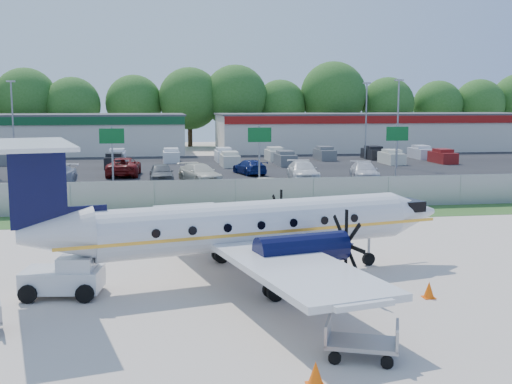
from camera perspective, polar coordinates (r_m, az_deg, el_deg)
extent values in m
plane|color=beige|center=(26.66, 2.07, -6.67)|extent=(170.00, 170.00, 0.00)
cube|color=#2D561E|center=(38.24, -1.43, -2.17)|extent=(170.00, 4.00, 0.02)
cube|color=black|center=(45.09, -2.63, -0.62)|extent=(170.00, 8.00, 0.02)
cube|color=black|center=(65.84, -4.73, 2.08)|extent=(170.00, 32.00, 0.02)
cube|color=gray|center=(40.03, -1.83, -0.28)|extent=(120.00, 0.02, 1.90)
cube|color=gray|center=(39.91, -1.83, 1.12)|extent=(120.00, 0.06, 0.06)
cube|color=gray|center=(40.18, -1.82, -1.62)|extent=(120.00, 0.06, 0.06)
cube|color=silver|center=(89.43, -21.47, 4.70)|extent=(46.00, 12.00, 5.00)
cube|color=#474749|center=(89.34, -21.55, 6.38)|extent=(46.40, 12.40, 0.24)
cube|color=silver|center=(92.75, 10.44, 5.22)|extent=(44.00, 12.00, 5.00)
cube|color=#474749|center=(92.67, 10.48, 6.83)|extent=(44.40, 12.40, 0.24)
cube|color=maroon|center=(86.96, 11.82, 6.32)|extent=(44.00, 0.20, 1.00)
cylinder|color=gray|center=(48.57, -12.63, 2.77)|extent=(0.14, 0.14, 5.00)
cube|color=#0C5923|center=(48.30, -12.71, 4.88)|extent=(1.80, 0.08, 1.10)
cylinder|color=gray|center=(49.15, 0.29, 3.02)|extent=(0.14, 0.14, 5.00)
cube|color=#0C5923|center=(48.88, 0.32, 5.11)|extent=(1.80, 0.08, 1.10)
cylinder|color=gray|center=(52.09, 12.33, 3.12)|extent=(0.14, 0.14, 5.00)
cube|color=#0C5923|center=(51.84, 12.45, 5.09)|extent=(1.80, 0.08, 1.10)
cylinder|color=gray|center=(68.11, 12.48, 5.90)|extent=(0.18, 0.18, 9.00)
cube|color=gray|center=(68.11, 12.60, 9.68)|extent=(0.90, 0.35, 0.18)
cylinder|color=gray|center=(74.84, -20.80, 5.74)|extent=(0.18, 0.18, 9.00)
cube|color=gray|center=(74.84, -20.97, 9.18)|extent=(0.90, 0.35, 0.18)
cylinder|color=gray|center=(77.49, 9.75, 6.20)|extent=(0.18, 0.18, 9.00)
cube|color=gray|center=(77.49, 9.83, 9.52)|extent=(0.90, 0.35, 0.18)
cylinder|color=silver|center=(24.57, -0.02, -2.92)|extent=(12.29, 4.51, 1.85)
cone|color=silver|center=(28.01, 13.70, -1.80)|extent=(2.50, 2.28, 1.85)
cone|color=silver|center=(22.88, -17.41, -3.61)|extent=(2.88, 2.37, 1.85)
cube|color=black|center=(27.84, 13.40, -1.14)|extent=(1.14, 1.43, 0.44)
cube|color=silver|center=(24.51, -1.08, -4.23)|extent=(6.85, 17.42, 0.21)
cylinder|color=black|center=(22.36, 4.10, -5.06)|extent=(3.47, 1.78, 1.07)
cylinder|color=black|center=(27.44, -1.10, -2.60)|extent=(3.47, 1.78, 1.07)
cube|color=black|center=(22.58, -18.82, 0.44)|extent=(1.84, 0.58, 2.83)
cube|color=silver|center=(22.45, -19.23, 4.01)|extent=(3.62, 6.41, 0.14)
cylinder|color=gray|center=(27.14, 9.99, -5.15)|extent=(0.12, 0.12, 1.27)
cylinder|color=black|center=(27.23, 9.97, -5.89)|extent=(0.57, 0.29, 0.55)
cylinder|color=black|center=(22.28, 1.55, -8.79)|extent=(0.69, 0.52, 0.62)
cylinder|color=black|center=(27.38, -3.20, -5.62)|extent=(0.69, 0.52, 0.62)
cube|color=silver|center=(23.65, -16.80, -7.45)|extent=(2.87, 1.95, 0.75)
cube|color=silver|center=(23.37, -15.59, -6.10)|extent=(1.35, 1.54, 0.53)
cube|color=black|center=(23.25, -14.43, -6.07)|extent=(0.35, 1.19, 0.43)
cylinder|color=black|center=(23.24, -19.63, -8.54)|extent=(0.67, 0.32, 0.64)
cylinder|color=black|center=(24.76, -18.43, -7.47)|extent=(0.67, 0.32, 0.64)
cylinder|color=black|center=(22.71, -14.96, -8.72)|extent=(0.67, 0.32, 0.64)
cylinder|color=black|center=(24.27, -14.04, -7.60)|extent=(0.67, 0.32, 0.64)
cube|color=gray|center=(20.67, -21.81, -9.71)|extent=(0.34, 1.04, 0.53)
cube|color=gray|center=(17.62, 9.40, -13.12)|extent=(2.19, 1.76, 0.11)
cube|color=gray|center=(17.58, 6.41, -12.12)|extent=(0.49, 1.09, 0.57)
cube|color=gray|center=(17.51, 12.44, -12.35)|extent=(0.49, 1.09, 0.57)
cylinder|color=black|center=(17.27, 7.01, -14.44)|extent=(0.36, 0.23, 0.34)
cylinder|color=black|center=(18.24, 7.32, -13.20)|extent=(0.36, 0.23, 0.34)
cylinder|color=black|center=(17.21, 11.57, -14.62)|extent=(0.36, 0.23, 0.34)
cylinder|color=black|center=(18.19, 11.62, -13.36)|extent=(0.36, 0.23, 0.34)
cone|color=#FF5A08|center=(23.29, 15.12, -8.38)|extent=(0.39, 0.39, 0.58)
cube|color=#FF5A08|center=(23.36, 15.09, -9.03)|extent=(0.41, 0.41, 0.03)
cone|color=#FF5A08|center=(16.00, 5.32, -15.77)|extent=(0.41, 0.41, 0.61)
cone|color=#FF5A08|center=(35.88, 3.27, -2.45)|extent=(0.34, 0.34, 0.51)
cube|color=#FF5A08|center=(35.92, 3.27, -2.83)|extent=(0.36, 0.36, 0.03)
imported|color=silver|center=(44.94, -19.66, -1.12)|extent=(4.31, 1.74, 1.47)
imported|color=beige|center=(46.51, 0.35, -0.36)|extent=(5.21, 3.10, 1.36)
imported|color=silver|center=(54.63, -17.64, 0.51)|extent=(4.09, 6.20, 1.67)
imported|color=#595B5E|center=(54.78, -8.40, 0.82)|extent=(2.05, 4.89, 1.65)
imported|color=beige|center=(54.34, -4.99, 0.81)|extent=(4.03, 5.96, 1.60)
imported|color=silver|center=(55.79, 4.17, 1.01)|extent=(2.77, 5.91, 1.67)
imported|color=silver|center=(56.90, 9.58, 1.05)|extent=(3.09, 5.62, 1.54)
imported|color=maroon|center=(60.59, -11.65, 1.42)|extent=(3.15, 6.31, 1.72)
imported|color=navy|center=(60.48, -0.56, 1.57)|extent=(3.04, 5.17, 1.41)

